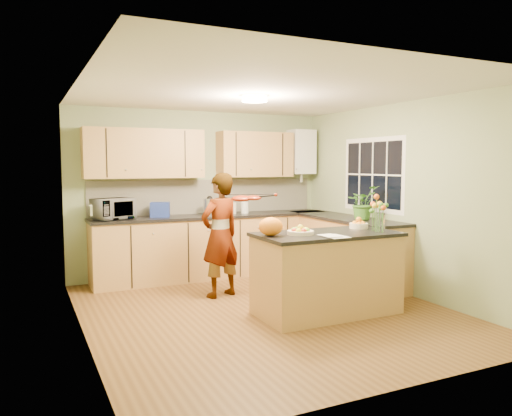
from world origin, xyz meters
name	(u,v)px	position (x,y,z in m)	size (l,w,h in m)	color
floor	(266,311)	(0.00, 0.00, 0.00)	(4.50, 4.50, 0.00)	brown
ceiling	(266,92)	(0.00, 0.00, 2.50)	(4.00, 4.50, 0.02)	silver
wall_back	(201,193)	(0.00, 2.25, 1.25)	(4.00, 0.02, 2.50)	#8CA072
wall_front	(403,225)	(0.00, -2.25, 1.25)	(4.00, 0.02, 2.50)	#8CA072
wall_left	(81,211)	(-2.00, 0.00, 1.25)	(0.02, 4.50, 2.50)	#8CA072
wall_right	(402,198)	(2.00, 0.00, 1.25)	(0.02, 4.50, 2.50)	#8CA072
back_counter	(214,246)	(0.10, 1.95, 0.47)	(3.64, 0.62, 0.94)	#B47F48
right_counter	(344,249)	(1.70, 0.85, 0.47)	(0.62, 2.24, 0.94)	#B47F48
splashback	(207,196)	(0.10, 2.23, 1.20)	(3.60, 0.02, 0.52)	beige
upper_cabinets	(193,154)	(-0.18, 2.08, 1.85)	(3.20, 0.34, 0.70)	#B47F48
boiler	(301,152)	(1.70, 2.09, 1.90)	(0.40, 0.30, 0.86)	white
window_right	(373,175)	(1.99, 0.60, 1.55)	(0.01, 1.30, 1.05)	white
light_switch	(91,210)	(-1.99, -0.60, 1.30)	(0.02, 0.09, 0.09)	white
ceiling_lamp	(255,99)	(0.00, 0.30, 2.46)	(0.30, 0.30, 0.07)	#FFEABF
peninsula_island	(327,273)	(0.59, -0.38, 0.47)	(1.62, 0.83, 0.93)	#B47F48
fruit_dish	(300,231)	(0.24, -0.38, 0.97)	(0.29, 0.29, 0.10)	#F3E2C2
orange_bowl	(359,224)	(1.14, -0.23, 0.98)	(0.22, 0.22, 0.13)	#F3E2C2
flower_vase	(381,205)	(1.19, -0.56, 1.24)	(0.25, 0.25, 0.47)	silver
orange_bag	(271,226)	(-0.10, -0.33, 1.03)	(0.27, 0.23, 0.20)	orange
papers	(335,236)	(0.49, -0.68, 0.93)	(0.22, 0.30, 0.01)	white
violinist	(220,235)	(-0.24, 0.83, 0.79)	(0.58, 0.38, 1.59)	#E6AB8C
violin	(241,198)	(-0.04, 0.61, 1.27)	(0.59, 0.24, 0.12)	#4C1704
microwave	(113,209)	(-1.38, 1.95, 1.08)	(0.52, 0.35, 0.29)	white
blue_box	(160,210)	(-0.71, 1.98, 1.05)	(0.27, 0.20, 0.21)	navy
kettle	(210,206)	(0.02, 1.91, 1.08)	(0.18, 0.18, 0.33)	#B6B6BB
jar_cream	(233,208)	(0.43, 2.00, 1.02)	(0.11, 0.11, 0.17)	#F3E2C2
jar_white	(245,208)	(0.61, 1.96, 1.03)	(0.12, 0.12, 0.18)	white
potted_plant	(363,203)	(1.70, 0.44, 1.17)	(0.42, 0.36, 0.47)	#407C29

